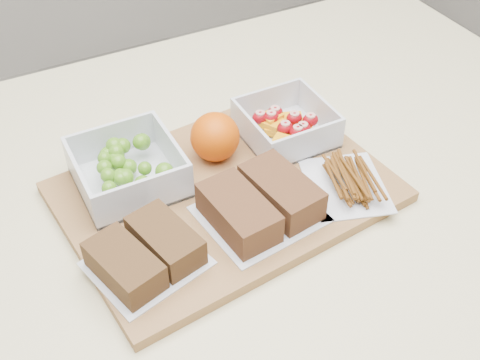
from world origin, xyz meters
The scene contains 7 objects.
cutting_board centered at (-0.02, 0.02, 0.91)m, with size 0.42×0.30×0.02m, color olive.
grape_container centered at (-0.13, 0.09, 0.94)m, with size 0.13×0.13×0.06m.
fruit_container centered at (0.11, 0.08, 0.94)m, with size 0.12×0.12×0.05m.
orange centered at (0.00, 0.08, 0.95)m, with size 0.07×0.07×0.07m, color #D95105.
sandwich_bag_left centered at (-0.16, -0.06, 0.93)m, with size 0.15×0.14×0.04m.
sandwich_bag_center centered at (0.00, -0.05, 0.94)m, with size 0.16×0.14×0.04m.
pretzel_bag centered at (0.12, -0.05, 0.93)m, with size 0.13×0.15×0.03m.
Camera 1 is at (-0.28, -0.51, 1.47)m, focal length 45.00 mm.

